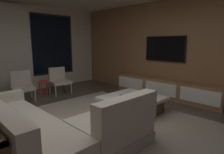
# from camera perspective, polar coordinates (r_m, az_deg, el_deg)

# --- Properties ---
(floor) EXTENTS (9.20, 9.20, 0.00)m
(floor) POSITION_cam_1_polar(r_m,az_deg,el_deg) (3.57, -7.26, -15.11)
(floor) COLOR #473D33
(back_wall_with_window) EXTENTS (6.60, 0.30, 2.70)m
(back_wall_with_window) POSITION_cam_1_polar(r_m,az_deg,el_deg) (6.48, -28.10, 7.43)
(back_wall_with_window) COLOR beige
(back_wall_with_window) RESTS_ON floor
(media_wall) EXTENTS (0.12, 7.80, 2.70)m
(media_wall) POSITION_cam_1_polar(r_m,az_deg,el_deg) (5.63, 18.16, 7.94)
(media_wall) COLOR #8E6642
(media_wall) RESTS_ON floor
(area_rug) EXTENTS (3.20, 3.80, 0.01)m
(area_rug) POSITION_cam_1_polar(r_m,az_deg,el_deg) (3.70, -1.85, -13.97)
(area_rug) COLOR gray
(area_rug) RESTS_ON floor
(sectional_couch) EXTENTS (1.98, 2.50, 0.82)m
(sectional_couch) POSITION_cam_1_polar(r_m,az_deg,el_deg) (3.00, -19.39, -14.58)
(sectional_couch) COLOR #A49C8C
(sectional_couch) RESTS_ON floor
(coffee_table) EXTENTS (1.16, 1.16, 0.36)m
(coffee_table) POSITION_cam_1_polar(r_m,az_deg,el_deg) (4.25, 5.97, -8.14)
(coffee_table) COLOR #4B3719
(coffee_table) RESTS_ON floor
(book_stack_on_coffee_table) EXTENTS (0.28, 0.21, 0.11)m
(book_stack_on_coffee_table) POSITION_cam_1_polar(r_m,az_deg,el_deg) (4.06, 4.43, -5.62)
(book_stack_on_coffee_table) COLOR #5FC4D2
(book_stack_on_coffee_table) RESTS_ON coffee_table
(accent_chair_near_window) EXTENTS (0.61, 0.63, 0.78)m
(accent_chair_near_window) POSITION_cam_1_polar(r_m,az_deg,el_deg) (5.99, -15.50, -0.65)
(accent_chair_near_window) COLOR #B2ADA0
(accent_chair_near_window) RESTS_ON floor
(accent_chair_by_curtain) EXTENTS (0.64, 0.65, 0.78)m
(accent_chair_by_curtain) POSITION_cam_1_polar(r_m,az_deg,el_deg) (5.57, -25.18, -2.04)
(accent_chair_by_curtain) COLOR #B2ADA0
(accent_chair_by_curtain) RESTS_ON floor
(side_stool) EXTENTS (0.32, 0.32, 0.46)m
(side_stool) POSITION_cam_1_polar(r_m,az_deg,el_deg) (5.76, -19.84, -1.91)
(side_stool) COLOR red
(side_stool) RESTS_ON floor
(media_console) EXTENTS (0.46, 3.10, 0.52)m
(media_console) POSITION_cam_1_polar(r_m,az_deg,el_deg) (5.54, 15.69, -3.43)
(media_console) COLOR #8E6642
(media_console) RESTS_ON floor
(mounted_tv) EXTENTS (0.05, 1.22, 0.70)m
(mounted_tv) POSITION_cam_1_polar(r_m,az_deg,el_deg) (5.66, 15.38, 8.09)
(mounted_tv) COLOR black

